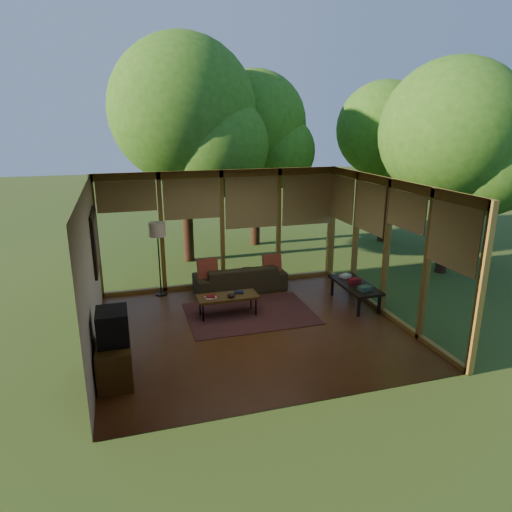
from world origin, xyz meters
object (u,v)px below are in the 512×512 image
object	(u,v)px
television	(113,326)
side_console	(355,286)
media_cabinet	(114,360)
coffee_table	(228,297)
floor_lamp	(157,234)
sofa	(240,278)

from	to	relation	value
television	side_console	world-z (taller)	television
media_cabinet	coffee_table	xyz separation A→B (m)	(2.16, 1.76, 0.09)
floor_lamp	television	bearing A→B (deg)	-106.27
sofa	coffee_table	xyz separation A→B (m)	(-0.59, -1.30, 0.09)
floor_lamp	coffee_table	distance (m)	2.19
coffee_table	side_console	size ratio (longest dim) A/B	0.86
television	side_console	size ratio (longest dim) A/B	0.39
coffee_table	television	bearing A→B (deg)	-140.60
sofa	television	size ratio (longest dim) A/B	3.75
media_cabinet	television	xyz separation A→B (m)	(0.02, 0.00, 0.55)
sofa	side_console	bearing A→B (deg)	143.50
television	side_console	bearing A→B (deg)	17.94
media_cabinet	coffee_table	size ratio (longest dim) A/B	0.83
television	floor_lamp	xyz separation A→B (m)	(0.96, 3.31, 0.56)
media_cabinet	side_console	world-z (taller)	media_cabinet
sofa	side_console	world-z (taller)	sofa
media_cabinet	floor_lamp	bearing A→B (deg)	73.41
sofa	floor_lamp	bearing A→B (deg)	-9.47
media_cabinet	sofa	bearing A→B (deg)	48.02
floor_lamp	media_cabinet	bearing A→B (deg)	-106.59
sofa	media_cabinet	size ratio (longest dim) A/B	2.06
television	coffee_table	xyz separation A→B (m)	(2.14, 1.76, -0.46)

